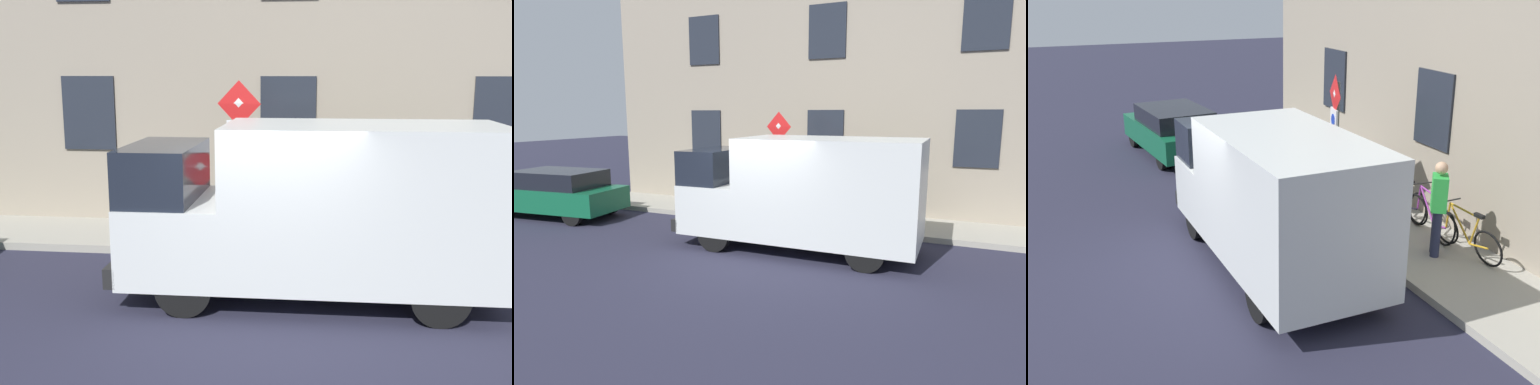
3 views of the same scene
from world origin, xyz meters
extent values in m
plane|color=#252537|center=(0.00, 0.00, 0.00)|extent=(80.00, 80.00, 0.00)
cube|color=#A09C8E|center=(3.70, 0.00, 0.07)|extent=(2.03, 16.93, 0.14)
cube|color=gray|center=(5.06, 0.00, 3.70)|extent=(0.70, 14.93, 7.39)
cube|color=#232833|center=(4.69, 0.00, 2.36)|extent=(0.06, 1.10, 1.50)
cube|color=#232833|center=(4.69, 4.11, 2.36)|extent=(0.06, 1.10, 1.50)
cylinder|color=#474C47|center=(2.93, 0.71, 1.52)|extent=(0.09, 0.09, 2.77)
pyramid|color=silver|center=(2.85, 0.73, 2.66)|extent=(0.15, 0.50, 0.50)
pyramid|color=red|center=(2.86, 0.73, 2.66)|extent=(0.15, 0.55, 0.56)
cube|color=white|center=(2.87, 0.73, 2.11)|extent=(0.14, 0.44, 0.56)
cylinder|color=#1933B2|center=(2.85, 0.73, 2.17)|extent=(0.06, 0.24, 0.24)
pyramid|color=silver|center=(2.85, 0.73, 1.56)|extent=(0.15, 0.50, 0.50)
pyramid|color=red|center=(2.86, 0.73, 1.56)|extent=(0.15, 0.55, 0.56)
cube|color=silver|center=(0.99, -1.27, 1.41)|extent=(2.04, 3.82, 2.18)
cube|color=silver|center=(0.96, 1.33, 0.87)|extent=(2.02, 1.42, 1.10)
cube|color=black|center=(0.96, 1.54, 1.77)|extent=(1.93, 1.00, 0.84)
cube|color=black|center=(0.95, 2.08, 0.50)|extent=(2.00, 0.18, 0.28)
cylinder|color=black|center=(0.08, 1.08, 0.38)|extent=(0.23, 0.76, 0.76)
cylinder|color=black|center=(1.84, 1.10, 0.38)|extent=(0.23, 0.76, 0.76)
cylinder|color=black|center=(0.12, -2.24, 0.38)|extent=(0.23, 0.76, 0.76)
cylinder|color=black|center=(1.88, -2.22, 0.38)|extent=(0.23, 0.76, 0.76)
cube|color=#115938|center=(1.13, 7.18, 0.58)|extent=(2.12, 4.15, 0.64)
cube|color=black|center=(1.15, 6.98, 1.08)|extent=(1.83, 2.54, 0.60)
cylinder|color=black|center=(0.23, 8.42, 0.30)|extent=(0.24, 0.61, 0.60)
cylinder|color=black|center=(1.78, 8.56, 0.30)|extent=(0.24, 0.61, 0.60)
cylinder|color=black|center=(0.48, 5.79, 0.30)|extent=(0.24, 0.61, 0.60)
cylinder|color=black|center=(2.03, 5.94, 0.30)|extent=(0.24, 0.61, 0.60)
torus|color=black|center=(4.14, -1.37, 0.47)|extent=(0.19, 0.67, 0.66)
torus|color=black|center=(4.19, -2.42, 0.47)|extent=(0.19, 0.67, 0.66)
cylinder|color=gold|center=(4.15, -1.70, 0.68)|extent=(0.07, 0.60, 0.60)
cylinder|color=gold|center=(4.16, -1.78, 0.95)|extent=(0.08, 0.73, 0.07)
cylinder|color=gold|center=(4.17, -2.07, 0.66)|extent=(0.05, 0.19, 0.55)
cylinder|color=gold|center=(4.18, -2.20, 0.43)|extent=(0.06, 0.43, 0.12)
cylinder|color=gold|center=(4.14, -1.39, 0.72)|extent=(0.04, 0.09, 0.50)
cube|color=black|center=(4.18, -2.14, 0.97)|extent=(0.09, 0.20, 0.06)
cylinder|color=#262626|center=(4.14, -1.42, 1.02)|extent=(0.46, 0.06, 0.03)
torus|color=black|center=(4.23, -0.36, 0.47)|extent=(0.19, 0.67, 0.66)
torus|color=black|center=(4.10, -1.40, 0.47)|extent=(0.19, 0.67, 0.66)
cylinder|color=purple|center=(4.19, -0.69, 0.68)|extent=(0.11, 0.60, 0.60)
cylinder|color=purple|center=(4.18, -0.77, 0.95)|extent=(0.12, 0.73, 0.07)
cylinder|color=purple|center=(4.14, -1.05, 0.66)|extent=(0.06, 0.19, 0.55)
cylinder|color=purple|center=(4.13, -1.19, 0.43)|extent=(0.09, 0.43, 0.12)
cylinder|color=purple|center=(4.23, -0.38, 0.72)|extent=(0.05, 0.09, 0.50)
cube|color=black|center=(4.13, -1.13, 0.97)|extent=(0.10, 0.21, 0.06)
cylinder|color=#262626|center=(4.22, -0.41, 1.02)|extent=(0.46, 0.09, 0.03)
torus|color=black|center=(4.14, 0.66, 0.47)|extent=(0.15, 0.67, 0.66)
torus|color=black|center=(4.19, -0.39, 0.47)|extent=(0.15, 0.67, 0.66)
cylinder|color=black|center=(4.16, 0.32, 0.68)|extent=(0.07, 0.60, 0.60)
cylinder|color=black|center=(4.16, 0.25, 0.95)|extent=(0.07, 0.73, 0.07)
cylinder|color=black|center=(4.17, -0.04, 0.66)|extent=(0.04, 0.19, 0.55)
cylinder|color=black|center=(4.18, -0.18, 0.43)|extent=(0.06, 0.43, 0.12)
cylinder|color=black|center=(4.14, 0.63, 0.72)|extent=(0.04, 0.09, 0.50)
cube|color=black|center=(4.18, -0.11, 0.97)|extent=(0.09, 0.20, 0.06)
cylinder|color=#262626|center=(4.14, 0.61, 1.02)|extent=(0.46, 0.05, 0.03)
torus|color=black|center=(4.18, 1.67, 0.47)|extent=(0.13, 0.66, 0.66)
torus|color=black|center=(4.15, 0.62, 0.47)|extent=(0.13, 0.66, 0.66)
cylinder|color=#275FAC|center=(4.17, 1.34, 0.68)|extent=(0.05, 0.60, 0.60)
cylinder|color=#275FAC|center=(4.17, 1.26, 0.95)|extent=(0.05, 0.73, 0.07)
cylinder|color=#275FAC|center=(4.16, 0.97, 0.66)|extent=(0.04, 0.19, 0.55)
cylinder|color=#275FAC|center=(4.16, 0.84, 0.43)|extent=(0.05, 0.43, 0.12)
cylinder|color=#275FAC|center=(4.18, 1.65, 0.72)|extent=(0.04, 0.09, 0.50)
cube|color=black|center=(4.16, 0.90, 0.97)|extent=(0.08, 0.20, 0.06)
cylinder|color=#262626|center=(4.18, 1.62, 1.02)|extent=(0.46, 0.04, 0.03)
cylinder|color=#262B47|center=(3.73, -1.58, 0.56)|extent=(0.16, 0.16, 0.85)
cylinder|color=#262B47|center=(3.63, -1.73, 0.56)|extent=(0.16, 0.16, 0.85)
cube|color=green|center=(3.68, -1.65, 1.30)|extent=(0.44, 0.48, 0.62)
sphere|color=tan|center=(3.68, -1.65, 1.75)|extent=(0.22, 0.22, 0.22)
cylinder|color=#2D5133|center=(3.03, 0.30, 0.59)|extent=(0.44, 0.44, 0.90)
camera|label=1|loc=(-7.41, -0.74, 3.21)|focal=42.61mm
camera|label=2|loc=(-8.20, -3.94, 3.02)|focal=31.52mm
camera|label=3|loc=(-2.69, -9.52, 4.77)|focal=42.20mm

